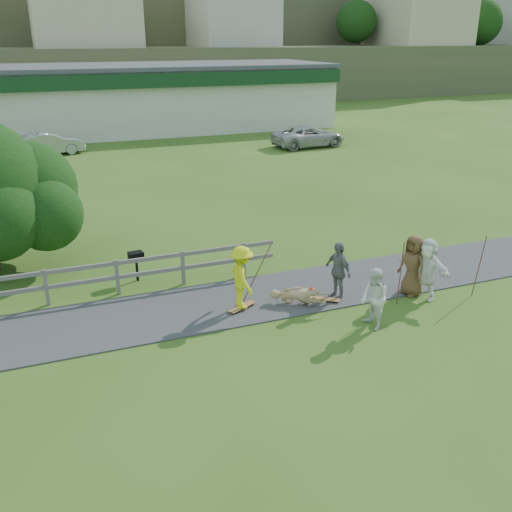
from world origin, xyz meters
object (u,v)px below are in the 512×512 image
object	(u,v)px
car_white	(309,136)
spectator_c	(413,265)
spectator_a	(374,299)
bbq	(137,266)
spectator_d	(427,269)
skater_fallen	(298,296)
spectator_b	(338,271)
skater_rider	(242,281)
car_silver	(48,144)

from	to	relation	value
car_white	spectator_c	bearing A→B (deg)	156.07
spectator_a	bbq	size ratio (longest dim) A/B	1.74
spectator_d	spectator_c	bearing A→B (deg)	-163.32
spectator_d	skater_fallen	bearing A→B (deg)	-122.47
spectator_b	spectator_d	size ratio (longest dim) A/B	0.95
skater_fallen	bbq	size ratio (longest dim) A/B	1.66
skater_rider	car_silver	size ratio (longest dim) A/B	0.41
skater_fallen	spectator_c	size ratio (longest dim) A/B	0.86
skater_fallen	spectator_b	size ratio (longest dim) A/B	0.91
spectator_c	spectator_b	bearing A→B (deg)	-115.13
spectator_c	spectator_d	world-z (taller)	spectator_c
spectator_d	bbq	distance (m)	8.81
spectator_c	skater_rider	bearing A→B (deg)	-109.95
spectator_b	spectator_c	xyz separation A→B (m)	(2.18, -0.57, 0.05)
skater_rider	car_white	bearing A→B (deg)	-31.30
skater_rider	spectator_c	distance (m)	5.11
spectator_c	bbq	size ratio (longest dim) A/B	1.94
spectator_b	car_white	bearing A→B (deg)	143.93
skater_rider	spectator_c	bearing A→B (deg)	-100.28
skater_fallen	car_silver	world-z (taller)	car_silver
car_silver	car_white	xyz separation A→B (m)	(16.94, -3.50, -0.01)
skater_rider	car_silver	xyz separation A→B (m)	(-3.92, 25.54, -0.17)
spectator_b	bbq	xyz separation A→B (m)	(-5.22, 3.44, -0.39)
skater_fallen	spectator_c	bearing A→B (deg)	-67.22
skater_rider	spectator_c	world-z (taller)	spectator_c
spectator_c	spectator_d	bearing A→B (deg)	24.96
skater_rider	spectator_b	xyz separation A→B (m)	(2.86, -0.28, -0.03)
spectator_b	spectator_c	world-z (taller)	spectator_c
spectator_d	skater_rider	bearing A→B (deg)	-121.38
skater_fallen	spectator_d	world-z (taller)	spectator_d
car_white	bbq	world-z (taller)	car_white
car_silver	spectator_a	bearing A→B (deg)	-176.90
spectator_b	car_white	size ratio (longest dim) A/B	0.34
bbq	spectator_b	bearing A→B (deg)	-40.54
spectator_b	skater_fallen	bearing A→B (deg)	-101.10
bbq	skater_fallen	bearing A→B (deg)	-48.24
skater_rider	spectator_a	bearing A→B (deg)	-128.82
spectator_c	bbq	xyz separation A→B (m)	(-7.40, 4.01, -0.45)
spectator_b	car_silver	xyz separation A→B (m)	(-6.79, 25.81, -0.14)
spectator_b	spectator_a	bearing A→B (deg)	-11.94
car_silver	bbq	distance (m)	22.43
skater_rider	spectator_c	size ratio (longest dim) A/B	0.97
spectator_a	car_silver	world-z (taller)	spectator_a
skater_fallen	skater_rider	bearing A→B (deg)	111.88
spectator_b	spectator_d	xyz separation A→B (m)	(2.42, -0.92, 0.05)
spectator_a	car_silver	xyz separation A→B (m)	(-6.78, 27.77, -0.10)
spectator_c	spectator_d	xyz separation A→B (m)	(0.24, -0.34, -0.01)
car_white	spectator_b	bearing A→B (deg)	150.82
skater_fallen	spectator_a	xyz separation A→B (m)	(1.25, -1.95, 0.54)
spectator_d	car_white	world-z (taller)	spectator_d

